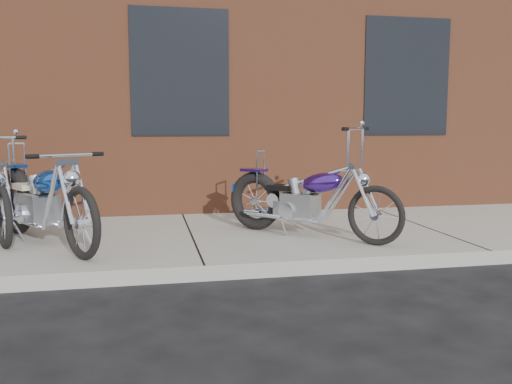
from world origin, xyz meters
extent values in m
plane|color=black|center=(0.00, 0.00, 0.00)|extent=(120.00, 120.00, 0.00)
cube|color=#A49F8C|center=(0.00, 1.50, 0.07)|extent=(22.00, 3.00, 0.15)
cube|color=brown|center=(0.00, 8.00, 4.00)|extent=(22.00, 10.00, 8.00)
torus|color=black|center=(0.92, 1.53, 0.51)|extent=(0.61, 0.62, 0.73)
torus|color=black|center=(2.02, 0.39, 0.48)|extent=(0.51, 0.52, 0.66)
cube|color=gray|center=(1.37, 1.07, 0.50)|extent=(0.49, 0.49, 0.30)
ellipsoid|color=#421E8A|center=(1.57, 0.86, 0.80)|extent=(0.58, 0.59, 0.31)
cube|color=black|center=(1.19, 1.26, 0.71)|extent=(0.37, 0.37, 0.06)
cylinder|color=silver|center=(1.93, 0.48, 0.75)|extent=(0.23, 0.24, 0.55)
cylinder|color=silver|center=(1.85, 0.57, 1.42)|extent=(0.42, 0.41, 0.03)
cylinder|color=silver|center=(0.98, 1.48, 0.90)|extent=(0.03, 0.03, 0.49)
cylinder|color=silver|center=(1.30, 1.31, 0.37)|extent=(0.67, 0.69, 0.05)
torus|color=black|center=(-1.96, 1.83, 0.55)|extent=(0.55, 0.76, 0.80)
torus|color=black|center=(-1.05, 0.34, 0.51)|extent=(0.44, 0.66, 0.72)
cube|color=gray|center=(-1.59, 1.23, 0.54)|extent=(0.50, 0.54, 0.33)
ellipsoid|color=#1B4EB1|center=(-1.43, 0.96, 0.86)|extent=(0.57, 0.67, 0.34)
cube|color=beige|center=(-1.74, 1.47, 0.76)|extent=(0.39, 0.40, 0.07)
cylinder|color=silver|center=(-1.13, 0.46, 0.80)|extent=(0.21, 0.30, 0.60)
cylinder|color=silver|center=(-1.20, 0.58, 1.16)|extent=(0.54, 0.35, 0.03)
cylinder|color=silver|center=(-1.92, 1.76, 0.97)|extent=(0.03, 0.03, 0.53)
cylinder|color=silver|center=(-1.61, 1.50, 0.39)|extent=(0.57, 0.88, 0.05)
torus|color=black|center=(-1.94, 1.01, 0.49)|extent=(0.34, 0.65, 0.67)
cylinder|color=silver|center=(-2.00, 1.13, 0.76)|extent=(0.16, 0.29, 0.56)
camera|label=1|loc=(-0.52, -4.92, 1.45)|focal=38.00mm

